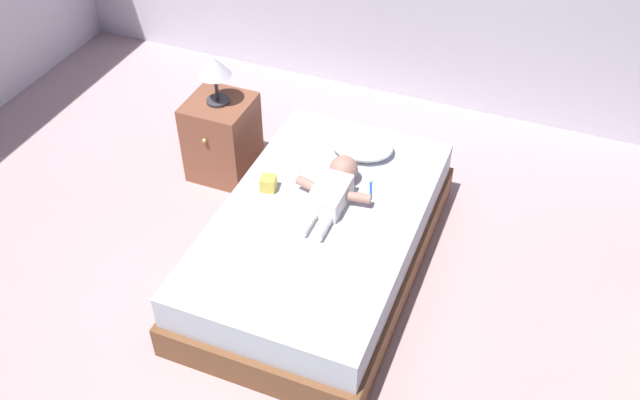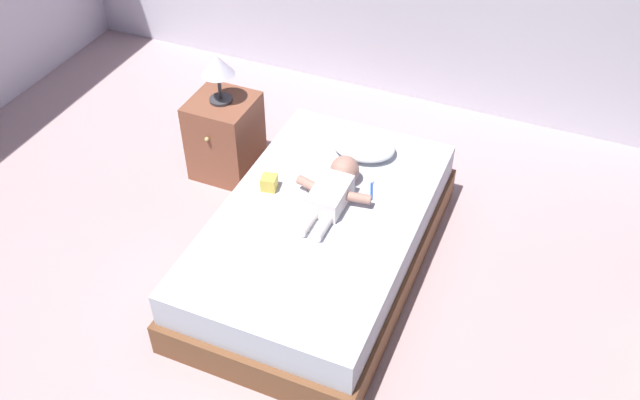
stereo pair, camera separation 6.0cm
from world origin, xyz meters
The scene contains 8 objects.
ground_plane centered at (0.00, 0.00, 0.00)m, with size 8.00×8.00×0.00m, color #B79A9C.
bed centered at (0.06, 0.94, 0.21)m, with size 1.15×1.92×0.43m.
pillow centered at (0.09, 1.57, 0.48)m, with size 0.40×0.32×0.11m.
baby centered at (0.08, 1.09, 0.50)m, with size 0.46×0.63×0.17m.
toothbrush centered at (0.26, 1.24, 0.43)m, with size 0.07×0.16×0.02m.
nightstand centered at (-0.90, 1.54, 0.29)m, with size 0.41×0.44×0.58m.
lamp centered at (-0.90, 1.54, 0.83)m, with size 0.22×0.22×0.33m.
toy_block centered at (-0.30, 1.02, 0.47)m, with size 0.10×0.10×0.09m.
Camera 2 is at (1.21, -1.77, 3.13)m, focal length 39.25 mm.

